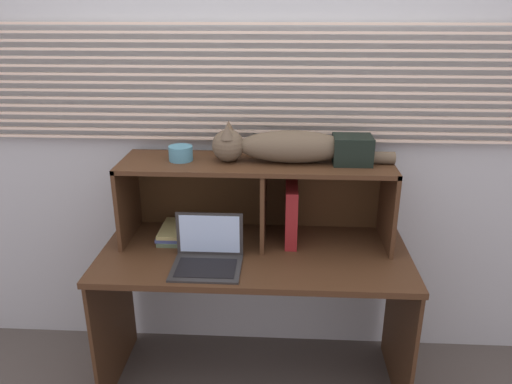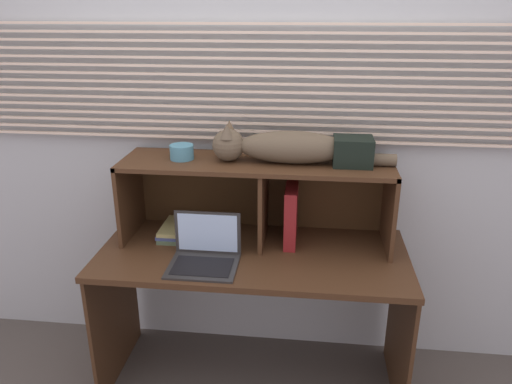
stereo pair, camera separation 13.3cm
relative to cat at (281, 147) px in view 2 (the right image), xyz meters
The scene contains 9 objects.
back_panel_with_blinds 0.26m from the cat, 117.16° to the left, with size 4.40×0.08×2.50m.
desk 0.67m from the cat, 130.13° to the right, with size 1.49×0.66×0.77m.
hutch_shelf_unit 0.23m from the cat, 163.93° to the left, with size 1.31×0.36×0.41m.
cat is the anchor object (origin of this frame).
laptop 0.62m from the cat, 140.02° to the right, with size 0.31×0.25×0.22m.
binder_upright 0.35m from the cat, ahead, with size 0.06×0.26×0.30m, color maroon.
book_stack 0.69m from the cat, behind, with size 0.19×0.25×0.06m.
small_basket 0.48m from the cat, behind, with size 0.12×0.12×0.07m, color teal.
storage_box 0.34m from the cat, ahead, with size 0.18×0.15×0.13m, color black.
Camera 2 is at (0.26, -1.93, 1.89)m, focal length 34.56 mm.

